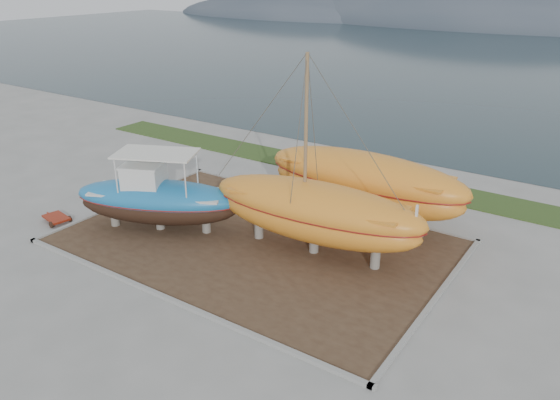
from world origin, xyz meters
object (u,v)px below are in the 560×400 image
Objects in this scene: red_trailer at (57,219)px; orange_bare_hull at (364,189)px; white_dinghy at (178,201)px; blue_caique at (157,191)px; orange_sailboat at (316,160)px.

orange_bare_hull is at bearing 44.73° from red_trailer.
white_dinghy is 6.44m from red_trailer.
blue_caique reaches higher than red_trailer.
white_dinghy is 0.36× the size of orange_bare_hull.
blue_caique is 2.15× the size of white_dinghy.
red_trailer is at bearing -164.76° from orange_sailboat.
white_dinghy is at bearing -152.67° from orange_bare_hull.
orange_bare_hull reaches higher than red_trailer.
blue_caique is 3.80× the size of red_trailer.
orange_sailboat reaches higher than white_dinghy.
red_trailer is at bearing -145.58° from orange_bare_hull.
orange_sailboat is at bearing -8.60° from blue_caique.
orange_sailboat is 0.95× the size of orange_bare_hull.
red_trailer is (-13.41, -9.16, -1.72)m from orange_bare_hull.
orange_bare_hull is (8.90, 4.58, 1.22)m from white_dinghy.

